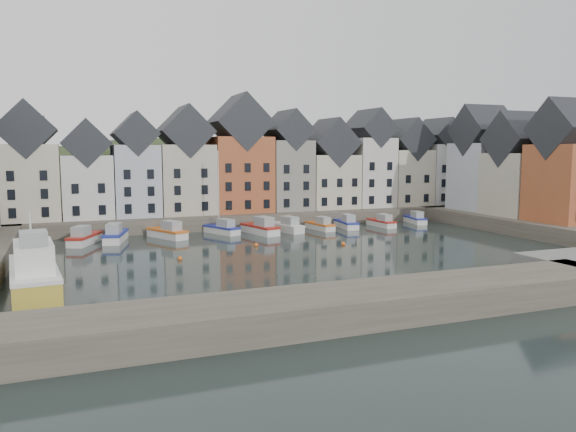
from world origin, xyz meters
TOP-DOWN VIEW (x-y plane):
  - ground at (0.00, 0.00)m, footprint 260.00×260.00m
  - far_quay at (0.00, 30.00)m, footprint 90.00×16.00m
  - right_quay at (37.00, 3.00)m, footprint 14.00×54.00m
  - near_wall at (-10.00, -22.00)m, footprint 50.00×6.00m
  - hillside at (0.02, 56.00)m, footprint 153.60×70.40m
  - far_terrace at (3.21, 28.00)m, footprint 72.37×8.16m
  - right_terrace at (36.00, 8.07)m, footprint 8.30×24.25m
  - mooring_buoys at (-4.00, 5.33)m, footprint 20.50×5.50m
  - boat_a at (-22.89, 17.06)m, footprint 4.52×6.88m
  - boat_b at (-19.20, 17.63)m, footprint 3.77×7.13m
  - boat_c at (-12.64, 18.07)m, footprint 4.67×6.88m
  - boat_d at (-5.12, 19.13)m, footprint 4.10×6.23m
  - boat_e at (-0.32, 17.08)m, footprint 3.73×7.27m
  - boat_f at (3.70, 17.70)m, footprint 3.50×6.65m
  - boat_g at (8.91, 17.73)m, footprint 2.53×5.79m
  - boat_h at (13.21, 18.00)m, footprint 2.54×6.18m
  - boat_i at (18.85, 17.48)m, footprint 2.11×5.69m
  - boat_j at (25.82, 19.06)m, footprint 2.68×5.78m
  - large_vessel at (-27.32, -6.21)m, footprint 4.51×12.92m

SIDE VIEW (x-z plane):
  - hillside at x=0.02m, z-range -49.96..14.04m
  - ground at x=0.00m, z-range 0.00..0.00m
  - mooring_buoys at x=-4.00m, z-range -0.10..0.40m
  - boat_j at x=25.82m, z-range -0.43..1.71m
  - boat_i at x=18.85m, z-range -0.43..1.71m
  - boat_g at x=8.91m, z-range -0.43..1.71m
  - boat_h at x=13.21m, z-range -0.47..1.84m
  - boat_f at x=3.70m, z-range -0.49..1.95m
  - boat_d at x=-5.12m, z-range -4.98..6.47m
  - boat_a at x=-22.89m, z-range -0.51..2.02m
  - boat_c at x=-12.64m, z-range -0.51..2.03m
  - boat_b at x=-19.20m, z-range -0.53..2.09m
  - boat_e at x=-0.32m, z-range -0.54..2.13m
  - far_quay at x=0.00m, z-range 0.00..2.00m
  - right_quay at x=37.00m, z-range 0.00..2.00m
  - near_wall at x=-10.00m, z-range 0.00..2.00m
  - large_vessel at x=-27.32m, z-range -1.75..4.85m
  - far_terrace at x=3.21m, z-range -0.01..17.76m
  - right_terrace at x=36.00m, z-range 0.73..17.10m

